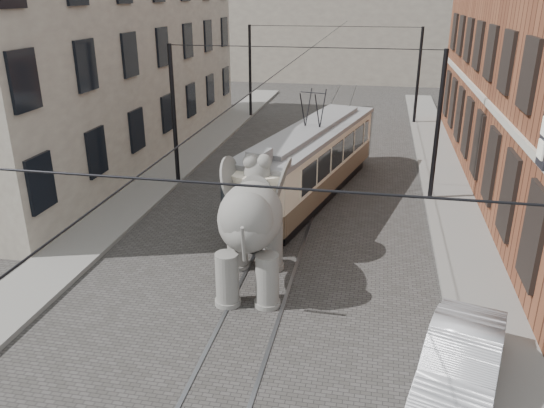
# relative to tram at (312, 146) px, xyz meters

# --- Properties ---
(ground) EXTENTS (120.00, 120.00, 0.00)m
(ground) POSITION_rel_tram_xyz_m (-0.37, -5.51, -2.17)
(ground) COLOR #3E3B39
(tram_rails) EXTENTS (1.54, 80.00, 0.02)m
(tram_rails) POSITION_rel_tram_xyz_m (-0.37, -5.51, -2.16)
(tram_rails) COLOR slate
(tram_rails) RESTS_ON ground
(sidewalk_right) EXTENTS (2.00, 60.00, 0.15)m
(sidewalk_right) POSITION_rel_tram_xyz_m (5.63, -5.51, -2.10)
(sidewalk_right) COLOR slate
(sidewalk_right) RESTS_ON ground
(sidewalk_left) EXTENTS (2.00, 60.00, 0.15)m
(sidewalk_left) POSITION_rel_tram_xyz_m (-6.87, -5.51, -2.10)
(sidewalk_left) COLOR slate
(sidewalk_left) RESTS_ON ground
(stucco_building) EXTENTS (7.00, 24.00, 10.00)m
(stucco_building) POSITION_rel_tram_xyz_m (-11.37, 4.49, 2.83)
(stucco_building) COLOR gray
(stucco_building) RESTS_ON ground
(distant_block) EXTENTS (28.00, 10.00, 14.00)m
(distant_block) POSITION_rel_tram_xyz_m (-0.37, 34.49, 4.83)
(distant_block) COLOR gray
(distant_block) RESTS_ON ground
(catenary) EXTENTS (11.00, 30.20, 6.00)m
(catenary) POSITION_rel_tram_xyz_m (-0.57, -0.51, 0.83)
(catenary) COLOR black
(catenary) RESTS_ON ground
(tram) EXTENTS (4.71, 11.18, 4.35)m
(tram) POSITION_rel_tram_xyz_m (0.00, 0.00, 0.00)
(tram) COLOR beige
(tram) RESTS_ON ground
(elephant) EXTENTS (3.71, 5.84, 3.36)m
(elephant) POSITION_rel_tram_xyz_m (-0.75, -7.55, -0.49)
(elephant) COLOR slate
(elephant) RESTS_ON ground
(parked_car) EXTENTS (2.52, 4.47, 1.39)m
(parked_car) POSITION_rel_tram_xyz_m (4.56, -11.12, -1.48)
(parked_car) COLOR #B1B0B5
(parked_car) RESTS_ON ground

